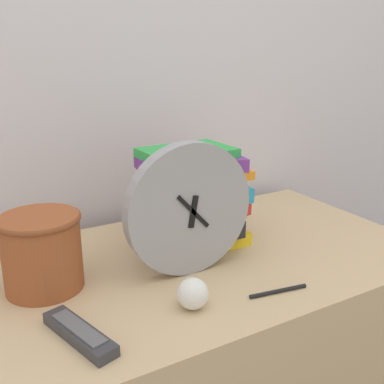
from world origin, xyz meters
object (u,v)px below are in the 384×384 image
object	(u,v)px
pen	(278,291)
desk_clock	(189,209)
crumpled_paper_ball	(193,294)
tv_remote	(79,333)
basket	(42,250)
book_stack	(195,198)

from	to	relation	value
pen	desk_clock	bearing A→B (deg)	122.87
crumpled_paper_ball	pen	bearing A→B (deg)	-12.23
tv_remote	pen	xyz separation A→B (m)	(0.38, -0.05, -0.01)
desk_clock	basket	bearing A→B (deg)	163.77
tv_remote	pen	size ratio (longest dim) A/B	1.38
book_stack	pen	bearing A→B (deg)	-85.01
desk_clock	basket	world-z (taller)	desk_clock
basket	pen	size ratio (longest dim) A/B	1.30
basket	tv_remote	world-z (taller)	basket
basket	crumpled_paper_ball	distance (m)	0.31
desk_clock	tv_remote	world-z (taller)	desk_clock
tv_remote	crumpled_paper_ball	distance (m)	0.21
desk_clock	book_stack	distance (m)	0.15
desk_clock	pen	distance (m)	0.24
basket	crumpled_paper_ball	bearing A→B (deg)	-43.80
basket	pen	xyz separation A→B (m)	(0.39, -0.25, -0.08)
basket	crumpled_paper_ball	world-z (taller)	basket
desk_clock	pen	world-z (taller)	desk_clock
basket	pen	distance (m)	0.47
crumpled_paper_ball	tv_remote	bearing A→B (deg)	177.08
desk_clock	crumpled_paper_ball	size ratio (longest dim) A/B	4.82
desk_clock	book_stack	xyz separation A→B (m)	(0.08, 0.12, -0.02)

